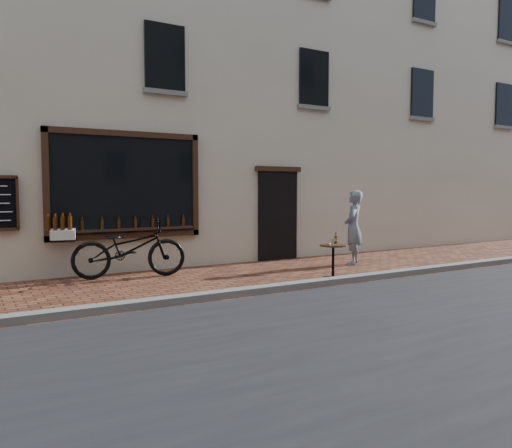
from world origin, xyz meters
TOP-DOWN VIEW (x-y plane):
  - ground at (0.00, 0.00)m, footprint 90.00×90.00m
  - kerb at (0.00, 0.20)m, footprint 90.00×0.25m
  - shop_building at (0.00, 6.50)m, footprint 28.00×6.20m
  - cargo_bicycle at (-2.07, 2.85)m, footprint 2.69×1.20m
  - bistro_table at (1.38, 0.66)m, footprint 0.53×0.53m
  - pedestrian at (3.02, 1.92)m, footprint 0.75×0.73m

SIDE VIEW (x-z plane):
  - ground at x=0.00m, z-range 0.00..0.00m
  - kerb at x=0.00m, z-range 0.00..0.12m
  - bistro_table at x=1.38m, z-range 0.03..0.94m
  - cargo_bicycle at x=-2.07m, z-range -0.03..1.22m
  - pedestrian at x=3.02m, z-range 0.00..1.73m
  - shop_building at x=0.00m, z-range 0.00..10.00m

